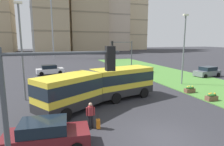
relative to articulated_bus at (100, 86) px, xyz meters
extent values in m
plane|color=#2D2D33|center=(1.91, -7.36, -1.65)|extent=(260.00, 260.00, 0.00)
cube|color=#4C8438|center=(14.55, 2.64, -1.61)|extent=(10.00, 70.00, 0.08)
cube|color=yellow|center=(2.60, 1.07, 0.07)|extent=(6.43, 3.91, 2.55)
cube|color=#262628|center=(2.60, 1.07, -0.85)|extent=(6.46, 3.93, 0.70)
cube|color=#19232D|center=(2.60, 1.07, 0.50)|extent=(6.48, 3.96, 0.90)
cube|color=yellow|center=(-2.93, -1.33, 0.07)|extent=(5.73, 4.89, 2.55)
cube|color=#262628|center=(-2.93, -1.33, -0.85)|extent=(5.76, 4.92, 0.70)
cube|color=#19232D|center=(-2.93, -1.33, 0.50)|extent=(5.79, 4.95, 0.90)
cylinder|color=#383838|center=(-0.31, 0.33, 0.07)|extent=(2.40, 2.40, 2.45)
cylinder|color=black|center=(4.03, 2.73, -1.15)|extent=(1.04, 0.52, 1.00)
cylinder|color=black|center=(4.65, 0.31, -1.15)|extent=(1.04, 0.52, 1.00)
cylinder|color=black|center=(0.74, 1.89, -1.15)|extent=(1.04, 0.52, 1.00)
cylinder|color=black|center=(1.36, -0.53, -1.15)|extent=(1.04, 0.52, 1.00)
cylinder|color=black|center=(-4.70, -0.96, -1.15)|extent=(0.99, 0.77, 1.00)
cylinder|color=black|center=(-3.36, -3.08, -1.15)|extent=(0.99, 0.77, 1.00)
sphere|color=#F9EFC6|center=(5.30, 2.69, -0.85)|extent=(0.24, 0.24, 0.24)
sphere|color=#F9EFC6|center=(5.74, 0.95, -0.85)|extent=(0.24, 0.24, 0.24)
cube|color=silver|center=(-4.09, 17.43, -1.07)|extent=(4.60, 2.38, 0.80)
cube|color=black|center=(-4.24, 17.41, -0.37)|extent=(2.58, 1.99, 0.60)
cylinder|color=black|center=(-2.73, 18.52, -1.33)|extent=(0.66, 0.30, 0.64)
cylinder|color=black|center=(-2.49, 16.74, -1.33)|extent=(0.66, 0.30, 0.64)
cylinder|color=black|center=(-5.70, 18.11, -1.33)|extent=(0.66, 0.30, 0.64)
cylinder|color=black|center=(-5.46, 16.33, -1.33)|extent=(0.66, 0.30, 0.64)
cube|color=slate|center=(19.55, 7.22, -1.07)|extent=(4.61, 2.39, 0.80)
cube|color=black|center=(19.70, 7.24, -0.37)|extent=(2.59, 1.99, 0.60)
cylinder|color=black|center=(18.19, 6.12, -1.33)|extent=(0.66, 0.31, 0.64)
cylinder|color=black|center=(17.94, 7.90, -1.33)|extent=(0.66, 0.31, 0.64)
cylinder|color=black|center=(21.16, 6.54, -1.33)|extent=(0.66, 0.31, 0.64)
cylinder|color=black|center=(20.91, 8.32, -1.33)|extent=(0.66, 0.31, 0.64)
cube|color=maroon|center=(-4.59, -6.26, -1.07)|extent=(4.56, 2.24, 0.80)
cube|color=black|center=(-4.74, -6.25, -0.37)|extent=(2.54, 1.91, 0.60)
cylinder|color=black|center=(-3.01, -5.52, -1.33)|extent=(0.66, 0.28, 0.64)
cylinder|color=black|center=(-5.99, -5.21, -1.33)|extent=(0.66, 0.28, 0.64)
cylinder|color=black|center=(-1.80, -4.65, -1.20)|extent=(0.16, 0.16, 0.90)
cylinder|color=black|center=(-2.00, -4.63, -1.20)|extent=(0.16, 0.16, 0.90)
cylinder|color=maroon|center=(-1.90, -4.64, -0.45)|extent=(0.36, 0.36, 0.60)
sphere|color=tan|center=(-1.90, -4.64, -0.03)|extent=(0.24, 0.24, 0.24)
cylinder|color=maroon|center=(-1.66, -4.67, -0.50)|extent=(0.10, 0.10, 0.55)
cylinder|color=maroon|center=(-2.13, -4.61, -0.50)|extent=(0.10, 0.10, 0.55)
cube|color=orange|center=(-1.45, -4.84, -1.34)|extent=(0.29, 0.39, 0.56)
cylinder|color=black|center=(-1.45, -4.84, -0.85)|extent=(0.03, 0.03, 0.40)
cube|color=brown|center=(10.15, -2.79, -1.35)|extent=(1.10, 0.56, 0.44)
ellipsoid|color=#2D6B28|center=(10.15, -2.79, -1.03)|extent=(0.99, 0.50, 0.28)
sphere|color=orange|center=(9.87, -2.79, -0.93)|extent=(0.20, 0.20, 0.20)
sphere|color=orange|center=(10.15, -2.71, -0.93)|extent=(0.20, 0.20, 0.20)
sphere|color=orange|center=(10.43, -2.85, -0.93)|extent=(0.20, 0.20, 0.20)
cube|color=brown|center=(10.15, 0.16, -1.35)|extent=(1.10, 0.56, 0.44)
ellipsoid|color=#2D6B28|center=(10.15, 0.16, -1.03)|extent=(0.99, 0.50, 0.28)
sphere|color=yellow|center=(9.87, 0.16, -0.93)|extent=(0.20, 0.20, 0.20)
sphere|color=yellow|center=(10.15, 0.24, -0.93)|extent=(0.20, 0.20, 0.20)
sphere|color=yellow|center=(10.43, 0.10, -0.93)|extent=(0.20, 0.20, 0.20)
cylinder|color=#474C51|center=(-5.59, -10.36, 1.11)|extent=(0.16, 0.16, 5.53)
cylinder|color=#474C51|center=(-3.86, -10.36, 3.67)|extent=(3.47, 0.10, 0.10)
cube|color=black|center=(-2.42, -10.36, 3.47)|extent=(0.28, 0.28, 0.80)
sphere|color=red|center=(-2.42, -10.36, 3.72)|extent=(0.16, 0.16, 0.16)
sphere|color=yellow|center=(-2.42, -10.36, 3.46)|extent=(0.16, 0.16, 0.16)
sphere|color=green|center=(-2.42, -10.36, 3.20)|extent=(0.16, 0.16, 0.16)
cylinder|color=#474C51|center=(9.75, 14.64, 1.13)|extent=(0.16, 0.16, 5.58)
cylinder|color=#474C51|center=(7.79, 14.64, 3.72)|extent=(3.92, 0.10, 0.10)
cube|color=black|center=(6.13, 14.64, 3.52)|extent=(0.28, 0.28, 0.80)
sphere|color=red|center=(6.13, 14.64, 3.77)|extent=(0.16, 0.16, 0.16)
sphere|color=yellow|center=(6.13, 14.64, 3.51)|extent=(0.16, 0.16, 0.16)
sphere|color=green|center=(6.13, 14.64, 3.25)|extent=(0.16, 0.16, 0.16)
cylinder|color=slate|center=(-6.59, 3.24, 2.80)|extent=(0.18, 0.18, 8.92)
cube|color=white|center=(-6.59, 3.24, 7.36)|extent=(0.70, 0.28, 0.20)
cylinder|color=slate|center=(12.05, 3.88, 2.69)|extent=(0.18, 0.18, 8.69)
cube|color=white|center=(12.05, 3.88, 7.13)|extent=(0.70, 0.28, 0.20)
cube|color=tan|center=(-2.30, 79.61, 17.12)|extent=(15.84, 16.31, 37.54)
cube|color=#85765B|center=(-2.30, 79.61, 8.08)|extent=(16.04, 16.51, 0.70)
cube|color=#85765B|center=(-2.30, 79.61, 17.47)|extent=(16.04, 16.51, 0.70)
cube|color=tan|center=(16.46, 86.58, 21.84)|extent=(18.26, 18.74, 46.99)
cube|color=#85765B|center=(16.46, 86.58, 8.09)|extent=(18.46, 18.94, 0.70)
cube|color=#85765B|center=(16.46, 86.58, 17.49)|extent=(18.46, 18.94, 0.70)
cube|color=#C6B299|center=(29.89, 88.36, 22.02)|extent=(17.72, 15.21, 47.35)
cube|color=gray|center=(29.89, 88.36, 8.17)|extent=(17.92, 15.41, 0.70)
cube|color=gray|center=(29.89, 88.36, 17.64)|extent=(17.92, 15.41, 0.70)
cube|color=beige|center=(45.60, 96.10, 20.10)|extent=(16.82, 14.00, 43.51)
cube|color=#9C8D6E|center=(45.60, 96.10, 7.40)|extent=(17.02, 14.20, 0.70)
cube|color=#9C8D6E|center=(45.60, 96.10, 16.10)|extent=(17.02, 14.20, 0.70)
cube|color=#9C8D6E|center=(45.60, 96.10, 24.80)|extent=(17.02, 14.20, 0.70)
cylinder|color=gray|center=(-2.44, 53.06, 14.24)|extent=(0.24, 0.24, 31.79)
cylinder|color=gray|center=(-8.44, 53.06, 14.24)|extent=(0.24, 0.24, 31.79)
cylinder|color=gray|center=(-2.44, 47.06, 14.24)|extent=(0.24, 0.24, 31.79)
cylinder|color=gray|center=(-8.44, 47.06, 14.24)|extent=(0.24, 0.24, 31.79)
camera|label=1|loc=(-4.34, -16.24, 4.06)|focal=30.59mm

